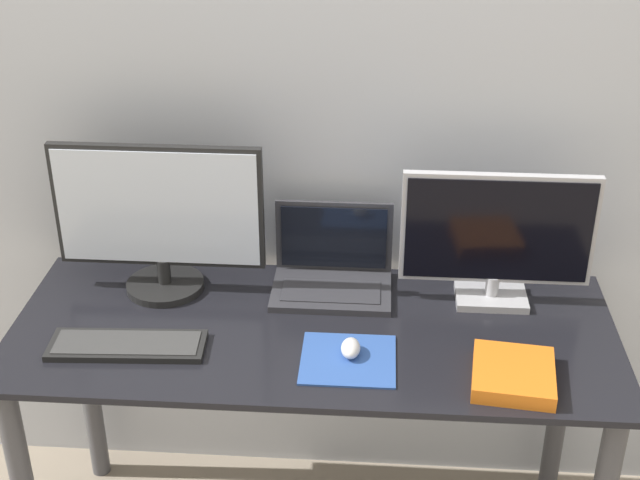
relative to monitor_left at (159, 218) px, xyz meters
name	(u,v)px	position (x,y,z in m)	size (l,w,h in m)	color
wall_back	(324,95)	(0.42, 0.21, 0.28)	(7.00, 0.05, 2.50)	silver
desk	(313,374)	(0.42, -0.17, -0.36)	(1.54, 0.64, 0.76)	black
monitor_left	(159,218)	(0.00, 0.00, 0.00)	(0.55, 0.21, 0.42)	black
monitor_right	(497,237)	(0.88, 0.00, -0.02)	(0.50, 0.13, 0.37)	#B2B2B7
laptop	(332,268)	(0.46, 0.04, -0.16)	(0.32, 0.22, 0.22)	#333338
keyboard	(127,345)	(-0.03, -0.29, -0.20)	(0.39, 0.15, 0.02)	black
mousepad	(348,360)	(0.51, -0.30, -0.21)	(0.23, 0.21, 0.00)	#2D519E
mouse	(351,348)	(0.52, -0.28, -0.19)	(0.05, 0.08, 0.04)	silver
book	(513,374)	(0.90, -0.36, -0.19)	(0.21, 0.22, 0.04)	orange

